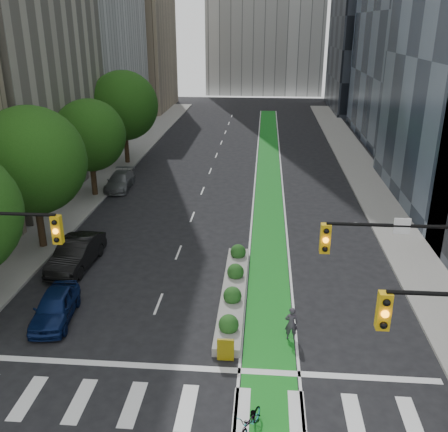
% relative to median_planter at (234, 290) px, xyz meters
% --- Properties ---
extents(ground, '(160.00, 160.00, 0.00)m').
position_rel_median_planter_xyz_m(ground, '(-1.20, -7.04, -0.37)').
color(ground, black).
rests_on(ground, ground).
extents(sidewalk_left, '(3.60, 90.00, 0.15)m').
position_rel_median_planter_xyz_m(sidewalk_left, '(-13.00, 17.96, -0.30)').
color(sidewalk_left, gray).
rests_on(sidewalk_left, ground).
extents(sidewalk_right, '(3.60, 90.00, 0.15)m').
position_rel_median_planter_xyz_m(sidewalk_right, '(10.60, 17.96, -0.30)').
color(sidewalk_right, gray).
rests_on(sidewalk_right, ground).
extents(bike_lane_paint, '(2.20, 70.00, 0.01)m').
position_rel_median_planter_xyz_m(bike_lane_paint, '(1.80, 22.96, -0.37)').
color(bike_lane_paint, '#167C1E').
rests_on(bike_lane_paint, ground).
extents(building_tan_far, '(14.00, 16.00, 26.00)m').
position_rel_median_planter_xyz_m(building_tan_far, '(-21.20, 58.96, 12.63)').
color(building_tan_far, tan).
rests_on(building_tan_far, ground).
extents(building_dark_end, '(14.00, 18.00, 28.00)m').
position_rel_median_planter_xyz_m(building_dark_end, '(18.80, 60.96, 13.63)').
color(building_dark_end, black).
rests_on(building_dark_end, ground).
extents(tree_mid, '(6.40, 6.40, 8.78)m').
position_rel_median_planter_xyz_m(tree_mid, '(-12.20, 4.96, 5.20)').
color(tree_mid, black).
rests_on(tree_mid, ground).
extents(tree_midfar, '(5.60, 5.60, 7.76)m').
position_rel_median_planter_xyz_m(tree_midfar, '(-12.20, 14.96, 4.57)').
color(tree_midfar, black).
rests_on(tree_midfar, ground).
extents(tree_far, '(6.60, 6.60, 9.00)m').
position_rel_median_planter_xyz_m(tree_far, '(-12.20, 24.96, 5.32)').
color(tree_far, black).
rests_on(tree_far, ground).
extents(signal_right, '(5.82, 0.51, 7.20)m').
position_rel_median_planter_xyz_m(signal_right, '(7.47, -6.57, 4.43)').
color(signal_right, black).
rests_on(signal_right, ground).
extents(median_planter, '(1.20, 10.26, 1.10)m').
position_rel_median_planter_xyz_m(median_planter, '(0.00, 0.00, 0.00)').
color(median_planter, gray).
rests_on(median_planter, ground).
extents(bicycle, '(1.18, 1.83, 0.91)m').
position_rel_median_planter_xyz_m(bicycle, '(1.15, -9.04, 0.08)').
color(bicycle, gray).
rests_on(bicycle, ground).
extents(cyclist, '(0.62, 0.44, 1.59)m').
position_rel_median_planter_xyz_m(cyclist, '(2.75, -3.46, 0.42)').
color(cyclist, '#3B3540').
rests_on(cyclist, ground).
extents(parked_car_left_near, '(2.14, 4.30, 1.41)m').
position_rel_median_planter_xyz_m(parked_car_left_near, '(-8.20, -2.83, 0.33)').
color(parked_car_left_near, '#0B1B47').
rests_on(parked_car_left_near, ground).
extents(parked_car_left_mid, '(2.03, 5.11, 1.65)m').
position_rel_median_planter_xyz_m(parked_car_left_mid, '(-9.17, 2.61, 0.45)').
color(parked_car_left_mid, black).
rests_on(parked_car_left_mid, ground).
extents(parked_car_left_far, '(2.11, 4.75, 1.36)m').
position_rel_median_planter_xyz_m(parked_car_left_far, '(-10.70, 16.99, 0.31)').
color(parked_car_left_far, slate).
rests_on(parked_car_left_far, ground).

